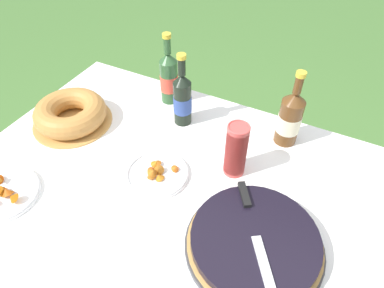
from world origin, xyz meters
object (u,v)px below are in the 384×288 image
(cider_bottle_amber, at_px, (290,118))
(juice_bottle_red, at_px, (182,99))
(snack_plate_near, at_px, (157,173))
(bundt_cake, at_px, (71,113))
(snack_plate_left, at_px, (2,192))
(cider_bottle_green, at_px, (169,77))
(cup_stack, at_px, (236,150))
(berry_tart, at_px, (254,243))
(serving_knife, at_px, (253,227))

(cider_bottle_amber, relative_size, juice_bottle_red, 1.00)
(juice_bottle_red, distance_m, snack_plate_near, 0.31)
(bundt_cake, bearing_deg, cider_bottle_amber, 19.93)
(bundt_cake, height_order, snack_plate_left, bundt_cake)
(cider_bottle_green, height_order, juice_bottle_red, cider_bottle_green)
(cider_bottle_green, height_order, snack_plate_near, cider_bottle_green)
(cup_stack, height_order, snack_plate_left, cup_stack)
(berry_tart, height_order, cup_stack, cup_stack)
(serving_knife, height_order, cider_bottle_amber, cider_bottle_amber)
(bundt_cake, distance_m, juice_bottle_red, 0.44)
(berry_tart, height_order, snack_plate_near, berry_tart)
(cup_stack, bearing_deg, serving_knife, -56.99)
(berry_tart, relative_size, cider_bottle_green, 1.29)
(cup_stack, distance_m, snack_plate_left, 0.76)
(snack_plate_left, bearing_deg, serving_knife, 15.68)
(cup_stack, bearing_deg, snack_plate_left, -145.00)
(cup_stack, height_order, cider_bottle_amber, cider_bottle_amber)
(cup_stack, xyz_separation_m, juice_bottle_red, (-0.28, 0.15, 0.01))
(bundt_cake, relative_size, juice_bottle_red, 1.04)
(serving_knife, xyz_separation_m, snack_plate_near, (-0.37, 0.08, -0.05))
(berry_tart, relative_size, juice_bottle_red, 1.31)
(serving_knife, bearing_deg, bundt_cake, -135.61)
(cider_bottle_green, relative_size, snack_plate_near, 1.41)
(juice_bottle_red, bearing_deg, snack_plate_near, -78.84)
(serving_knife, relative_size, cider_bottle_amber, 1.09)
(cider_bottle_amber, bearing_deg, snack_plate_left, -137.86)
(cup_stack, relative_size, cider_bottle_amber, 0.68)
(bundt_cake, height_order, cup_stack, cup_stack)
(berry_tart, xyz_separation_m, cup_stack, (-0.16, 0.25, 0.07))
(cup_stack, height_order, juice_bottle_red, juice_bottle_red)
(snack_plate_near, distance_m, snack_plate_left, 0.50)
(berry_tart, bearing_deg, cider_bottle_green, 138.12)
(juice_bottle_red, relative_size, snack_plate_near, 1.39)
(serving_knife, xyz_separation_m, cider_bottle_amber, (-0.03, 0.45, 0.05))
(cider_bottle_amber, bearing_deg, snack_plate_near, -132.40)
(cup_stack, distance_m, cider_bottle_amber, 0.26)
(cup_stack, distance_m, cider_bottle_green, 0.47)
(berry_tart, distance_m, snack_plate_left, 0.81)
(berry_tart, distance_m, snack_plate_near, 0.40)
(berry_tart, height_order, cider_bottle_amber, cider_bottle_amber)
(cup_stack, xyz_separation_m, cider_bottle_green, (-0.40, 0.25, 0.01))
(berry_tart, relative_size, bundt_cake, 1.26)
(serving_knife, bearing_deg, cider_bottle_amber, 150.03)
(serving_knife, height_order, cup_stack, cup_stack)
(bundt_cake, distance_m, snack_plate_near, 0.45)
(snack_plate_near, bearing_deg, serving_knife, -12.84)
(serving_knife, relative_size, snack_plate_near, 1.51)
(serving_knife, xyz_separation_m, cider_bottle_green, (-0.54, 0.47, 0.05))
(cup_stack, bearing_deg, cider_bottle_amber, 63.84)
(bundt_cake, relative_size, cup_stack, 1.53)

